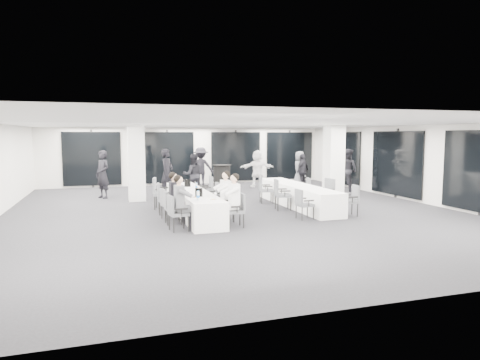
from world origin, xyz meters
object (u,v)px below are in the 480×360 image
object	(u,v)px
chair_side_right_mid	(327,191)
standing_guest_h	(348,167)
chair_side_left_near	(303,202)
standing_guest_c	(201,165)
chair_main_left_second	(170,205)
standing_guest_d	(303,169)
cocktail_table	(222,178)
chair_main_left_fourth	(163,197)
banquet_table_main	(193,203)
chair_main_left_mid	(167,202)
chair_side_left_mid	(280,193)
chair_main_right_far	(207,189)
standing_guest_a	(167,169)
chair_main_left_near	(176,211)
ice_bucket_near	(199,192)
standing_guest_f	(257,166)
standing_guest_g	(103,171)
banquet_table_side	(297,196)
chair_main_left_far	(159,191)
ice_bucket_far	(187,183)
chair_side_right_near	(351,198)
chair_side_right_far	(305,188)
chair_side_left_far	(264,188)
chair_main_right_fourth	(214,195)
chair_main_right_second	(229,202)
chair_main_right_mid	(222,197)
standing_guest_e	(300,167)
chair_main_right_near	(238,208)

from	to	relation	value
chair_side_right_mid	standing_guest_h	size ratio (longest dim) A/B	0.47
chair_side_left_near	standing_guest_c	distance (m)	8.53
chair_main_left_second	standing_guest_d	size ratio (longest dim) A/B	0.50
cocktail_table	chair_side_left_near	distance (m)	6.83
chair_main_left_fourth	banquet_table_main	bearing A→B (deg)	64.44
chair_main_left_second	standing_guest_d	bearing A→B (deg)	130.08
chair_main_left_mid	chair_side_left_mid	size ratio (longest dim) A/B	0.90
chair_main_right_far	standing_guest_a	bearing A→B (deg)	20.51
banquet_table_main	chair_main_left_near	distance (m)	2.17
chair_main_left_mid	ice_bucket_near	size ratio (longest dim) A/B	3.82
standing_guest_h	standing_guest_f	bearing A→B (deg)	30.55
standing_guest_g	chair_main_left_fourth	bearing A→B (deg)	-12.05
chair_side_left_near	chair_side_right_mid	distance (m)	2.32
banquet_table_side	chair_main_left_far	bearing A→B (deg)	168.70
standing_guest_c	ice_bucket_far	size ratio (longest dim) A/B	8.77
banquet_table_side	chair_main_left_far	world-z (taller)	chair_main_left_far
standing_guest_a	chair_main_left_near	bearing A→B (deg)	-151.53
ice_bucket_far	chair_side_right_near	bearing A→B (deg)	-30.27
chair_side_left_mid	chair_side_right_mid	world-z (taller)	chair_side_left_mid
banquet_table_main	chair_main_left_fourth	size ratio (longest dim) A/B	5.17
chair_main_left_mid	chair_main_left_fourth	distance (m)	0.90
chair_side_left_mid	chair_side_right_far	xyz separation A→B (m)	(1.66, 1.57, -0.09)
banquet_table_side	standing_guest_d	distance (m)	5.04
chair_side_right_near	chair_side_right_mid	size ratio (longest dim) A/B	0.95
chair_main_left_mid	chair_side_right_far	size ratio (longest dim) A/B	1.06
chair_main_left_mid	standing_guest_g	xyz separation A→B (m)	(-1.81, 4.99, 0.54)
cocktail_table	chair_main_left_fourth	world-z (taller)	cocktail_table
chair_main_left_second	chair_side_left_mid	bearing A→B (deg)	105.90
chair_side_left_far	chair_side_right_near	size ratio (longest dim) A/B	1.03
chair_main_left_far	chair_side_right_near	bearing A→B (deg)	74.35
chair_main_right_fourth	standing_guest_c	distance (m)	6.34
chair_main_right_second	chair_main_right_mid	world-z (taller)	chair_main_right_mid
standing_guest_c	standing_guest_e	distance (m)	4.61
chair_side_left_far	standing_guest_e	xyz separation A→B (m)	(3.12, 3.68, 0.42)
standing_guest_a	ice_bucket_near	world-z (taller)	standing_guest_a
chair_main_right_second	standing_guest_h	world-z (taller)	standing_guest_h
standing_guest_h	chair_main_left_mid	bearing A→B (deg)	95.08
standing_guest_f	ice_bucket_near	world-z (taller)	standing_guest_f
chair_main_left_fourth	standing_guest_f	bearing A→B (deg)	142.26
banquet_table_main	standing_guest_h	distance (m)	8.43
chair_main_left_near	chair_main_right_mid	distance (m)	2.34
cocktail_table	standing_guest_a	size ratio (longest dim) A/B	0.54
cocktail_table	chair_main_right_near	distance (m)	7.40
chair_main_right_fourth	chair_side_left_near	xyz separation A→B (m)	(2.11, -2.18, -0.02)
chair_main_left_near	chair_main_left_second	size ratio (longest dim) A/B	1.02
chair_main_right_second	ice_bucket_far	xyz separation A→B (m)	(-0.78, 2.31, 0.32)
banquet_table_main	chair_side_right_far	distance (m)	4.88
chair_side_right_near	ice_bucket_near	xyz separation A→B (m)	(-4.65, 0.31, 0.34)
chair_main_right_near	cocktail_table	bearing A→B (deg)	-9.15
chair_main_right_near	chair_side_right_near	xyz separation A→B (m)	(3.77, 0.50, 0.02)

